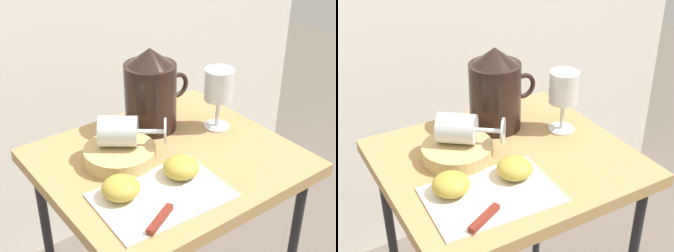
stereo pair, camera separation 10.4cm
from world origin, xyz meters
TOP-DOWN VIEW (x-y plane):
  - table at (0.00, 0.00)m, footprint 0.55×0.49m
  - linen_napkin at (-0.10, -0.11)m, footprint 0.27×0.19m
  - basket_tray at (-0.10, 0.05)m, footprint 0.16×0.16m
  - pitcher at (0.05, 0.14)m, footprint 0.18×0.13m
  - wine_glass_upright at (0.18, 0.04)m, footprint 0.07×0.07m
  - wine_glass_tipped_near at (-0.09, 0.06)m, footprint 0.16×0.14m
  - apple_half_left at (-0.17, -0.07)m, footprint 0.08×0.08m
  - apple_half_right at (-0.03, -0.08)m, footprint 0.08×0.08m
  - knife at (-0.11, -0.15)m, footprint 0.22×0.12m

SIDE VIEW (x-z plane):
  - table at x=0.00m, z-range 0.29..1.02m
  - linen_napkin at x=-0.10m, z-range 0.73..0.74m
  - knife at x=-0.11m, z-range 0.74..0.75m
  - basket_tray at x=-0.10m, z-range 0.73..0.77m
  - apple_half_left at x=-0.17m, z-range 0.74..0.78m
  - apple_half_right at x=-0.03m, z-range 0.74..0.78m
  - wine_glass_tipped_near at x=-0.09m, z-range 0.77..0.84m
  - pitcher at x=0.05m, z-range 0.71..0.92m
  - wine_glass_upright at x=0.18m, z-range 0.76..0.92m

